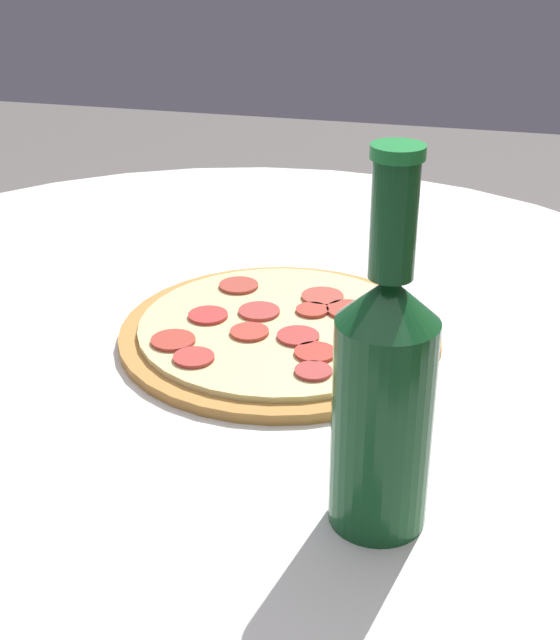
# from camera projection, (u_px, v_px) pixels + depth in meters

# --- Properties ---
(table) EXTENTS (1.09, 1.09, 0.78)m
(table) POSITION_uv_depth(u_px,v_px,m) (232.00, 450.00, 0.96)
(table) COLOR silver
(table) RESTS_ON ground_plane
(pizza) EXTENTS (0.31, 0.31, 0.02)m
(pizza) POSITION_uv_depth(u_px,v_px,m) (280.00, 331.00, 0.86)
(pizza) COLOR #B77F3D
(pizza) RESTS_ON table
(beer_bottle) EXTENTS (0.07, 0.07, 0.26)m
(beer_bottle) POSITION_uv_depth(u_px,v_px,m) (384.00, 392.00, 0.58)
(beer_bottle) COLOR #144C23
(beer_bottle) RESTS_ON table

